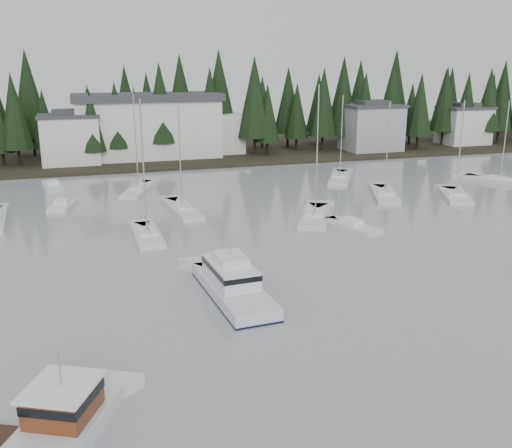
# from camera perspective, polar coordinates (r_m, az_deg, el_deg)

# --- Properties ---
(ground) EXTENTS (260.00, 260.00, 0.00)m
(ground) POSITION_cam_1_polar(r_m,az_deg,el_deg) (29.93, 21.68, -18.85)
(ground) COLOR #8E9799
(ground) RESTS_ON ground
(far_shore_land) EXTENTS (240.00, 54.00, 1.00)m
(far_shore_land) POSITION_cam_1_polar(r_m,az_deg,el_deg) (117.91, -9.03, 7.62)
(far_shore_land) COLOR black
(far_shore_land) RESTS_ON ground
(conifer_treeline) EXTENTS (200.00, 22.00, 20.00)m
(conifer_treeline) POSITION_cam_1_polar(r_m,az_deg,el_deg) (107.15, -8.15, 6.85)
(conifer_treeline) COLOR black
(conifer_treeline) RESTS_ON ground
(house_west) EXTENTS (9.54, 7.42, 8.75)m
(house_west) POSITION_cam_1_polar(r_m,az_deg,el_deg) (98.27, -18.08, 8.17)
(house_west) COLOR silver
(house_west) RESTS_ON ground
(house_east_a) EXTENTS (10.60, 8.48, 9.25)m
(house_east_a) POSITION_cam_1_polar(r_m,az_deg,el_deg) (110.61, 11.46, 9.54)
(house_east_a) COLOR #999EA0
(house_east_a) RESTS_ON ground
(house_east_b) EXTENTS (9.54, 7.42, 8.25)m
(house_east_b) POSITION_cam_1_polar(r_m,az_deg,el_deg) (124.26, 20.07, 9.33)
(house_east_b) COLOR silver
(house_east_b) RESTS_ON ground
(harbor_inn) EXTENTS (29.50, 11.50, 10.90)m
(harbor_inn) POSITION_cam_1_polar(r_m,az_deg,el_deg) (102.38, -9.59, 9.63)
(harbor_inn) COLOR silver
(harbor_inn) RESTS_ON ground
(lobster_boat_brown) EXTENTS (7.38, 10.12, 4.80)m
(lobster_boat_brown) POSITION_cam_1_polar(r_m,az_deg,el_deg) (28.10, -20.17, -19.82)
(lobster_boat_brown) COLOR silver
(lobster_boat_brown) RESTS_ON ground
(cabin_cruiser_center) EXTENTS (4.05, 11.04, 4.66)m
(cabin_cruiser_center) POSITION_cam_1_polar(r_m,az_deg,el_deg) (42.02, -2.37, -6.23)
(cabin_cruiser_center) COLOR silver
(cabin_cruiser_center) RESTS_ON ground
(sailboat_0) EXTENTS (3.29, 10.53, 12.51)m
(sailboat_0) POSITION_cam_1_polar(r_m,az_deg,el_deg) (66.21, -7.41, 1.36)
(sailboat_0) COLOR silver
(sailboat_0) RESTS_ON ground
(sailboat_1) EXTENTS (2.55, 8.46, 13.84)m
(sailboat_1) POSITION_cam_1_polar(r_m,az_deg,el_deg) (56.73, -10.82, -1.24)
(sailboat_1) COLOR silver
(sailboat_1) RESTS_ON ground
(sailboat_2) EXTENTS (6.37, 10.43, 12.35)m
(sailboat_2) POSITION_cam_1_polar(r_m,az_deg,el_deg) (74.91, 12.71, 2.79)
(sailboat_2) COLOR silver
(sailboat_2) RESTS_ON ground
(sailboat_5) EXTENTS (7.31, 10.45, 14.86)m
(sailboat_5) POSITION_cam_1_polar(r_m,az_deg,el_deg) (62.98, 5.94, 0.66)
(sailboat_5) COLOR silver
(sailboat_5) RESTS_ON ground
(sailboat_6) EXTENTS (6.45, 9.33, 12.64)m
(sailboat_6) POSITION_cam_1_polar(r_m,az_deg,el_deg) (76.64, 19.31, 2.58)
(sailboat_6) COLOR silver
(sailboat_6) RESTS_ON ground
(sailboat_8) EXTENTS (7.14, 10.41, 11.96)m
(sailboat_8) POSITION_cam_1_polar(r_m,az_deg,el_deg) (88.86, 23.21, 3.91)
(sailboat_8) COLOR silver
(sailboat_8) RESTS_ON ground
(sailboat_9) EXTENTS (7.47, 10.42, 12.60)m
(sailboat_9) POSITION_cam_1_polar(r_m,az_deg,el_deg) (84.88, 8.38, 4.53)
(sailboat_9) COLOR silver
(sailboat_9) RESTS_ON ground
(sailboat_11) EXTENTS (5.90, 10.50, 14.57)m
(sailboat_11) POSITION_cam_1_polar(r_m,az_deg,el_deg) (77.47, -11.66, 3.30)
(sailboat_11) COLOR silver
(sailboat_11) RESTS_ON ground
(runabout_1) EXTENTS (4.13, 7.25, 1.42)m
(runabout_1) POSITION_cam_1_polar(r_m,az_deg,el_deg) (59.59, 9.50, -0.30)
(runabout_1) COLOR silver
(runabout_1) RESTS_ON ground
(runabout_3) EXTENTS (3.11, 6.22, 1.42)m
(runabout_3) POSITION_cam_1_polar(r_m,az_deg,el_deg) (82.57, -19.67, 3.50)
(runabout_3) COLOR silver
(runabout_3) RESTS_ON ground
(runabout_4) EXTENTS (3.51, 5.69, 1.42)m
(runabout_4) POSITION_cam_1_polar(r_m,az_deg,el_deg) (70.82, -18.79, 1.64)
(runabout_4) COLOR silver
(runabout_4) RESTS_ON ground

